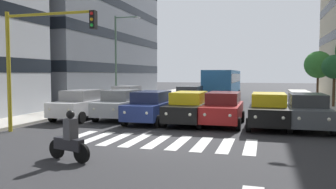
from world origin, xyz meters
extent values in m
plane|color=#2D2D30|center=(0.00, 0.00, 0.00)|extent=(180.00, 180.00, 0.00)
cube|color=slate|center=(15.24, -20.52, 8.17)|extent=(9.83, 21.95, 16.35)
cube|color=black|center=(15.24, -20.52, 3.27)|extent=(9.87, 21.99, 0.90)
cube|color=black|center=(15.24, -20.52, 6.54)|extent=(9.87, 21.99, 0.90)
cube|color=black|center=(15.24, -20.52, 9.81)|extent=(9.87, 21.99, 0.90)
cube|color=silver|center=(-3.60, 0.00, 0.00)|extent=(0.45, 2.80, 0.01)
cube|color=silver|center=(-2.70, 0.00, 0.00)|extent=(0.45, 2.80, 0.01)
cube|color=silver|center=(-1.80, 0.00, 0.00)|extent=(0.45, 2.80, 0.01)
cube|color=silver|center=(-0.90, 0.00, 0.00)|extent=(0.45, 2.80, 0.01)
cube|color=silver|center=(0.00, 0.00, 0.00)|extent=(0.45, 2.80, 0.01)
cube|color=silver|center=(0.90, 0.00, 0.00)|extent=(0.45, 2.80, 0.01)
cube|color=silver|center=(1.80, 0.00, 0.00)|extent=(0.45, 2.80, 0.01)
cube|color=silver|center=(2.70, 0.00, 0.00)|extent=(0.45, 2.80, 0.01)
cube|color=silver|center=(3.60, 0.00, 0.00)|extent=(0.45, 2.80, 0.01)
cube|color=#474C51|center=(-6.06, -4.70, 0.72)|extent=(1.80, 4.40, 0.80)
cube|color=#343639|center=(-6.06, -4.90, 1.42)|extent=(1.58, 2.46, 0.60)
cylinder|color=black|center=(-6.96, -3.25, 0.32)|extent=(0.22, 0.64, 0.64)
cylinder|color=black|center=(-5.16, -3.25, 0.32)|extent=(0.22, 0.64, 0.64)
cylinder|color=black|center=(-6.96, -6.15, 0.32)|extent=(0.22, 0.64, 0.64)
cylinder|color=black|center=(-5.16, -6.15, 0.32)|extent=(0.22, 0.64, 0.64)
sphere|color=white|center=(-6.63, -2.55, 0.80)|extent=(0.18, 0.18, 0.18)
sphere|color=white|center=(-5.48, -2.55, 0.80)|extent=(0.18, 0.18, 0.18)
cube|color=black|center=(-4.27, -4.65, 0.72)|extent=(1.80, 4.40, 0.80)
cube|color=yellow|center=(-4.27, -4.85, 1.42)|extent=(1.58, 2.46, 0.60)
cylinder|color=black|center=(-5.17, -3.19, 0.32)|extent=(0.22, 0.64, 0.64)
cylinder|color=black|center=(-3.37, -3.19, 0.32)|extent=(0.22, 0.64, 0.64)
cylinder|color=black|center=(-5.17, -6.10, 0.32)|extent=(0.22, 0.64, 0.64)
cylinder|color=black|center=(-3.37, -6.10, 0.32)|extent=(0.22, 0.64, 0.64)
sphere|color=white|center=(-4.85, -2.50, 0.80)|extent=(0.18, 0.18, 0.18)
sphere|color=white|center=(-3.69, -2.50, 0.80)|extent=(0.18, 0.18, 0.18)
cube|color=maroon|center=(-2.00, -4.85, 0.72)|extent=(1.80, 4.40, 0.80)
cube|color=maroon|center=(-2.00, -5.05, 1.42)|extent=(1.58, 2.46, 0.60)
cylinder|color=black|center=(-2.90, -3.40, 0.32)|extent=(0.22, 0.64, 0.64)
cylinder|color=black|center=(-1.10, -3.40, 0.32)|extent=(0.22, 0.64, 0.64)
cylinder|color=black|center=(-2.90, -6.30, 0.32)|extent=(0.22, 0.64, 0.64)
cylinder|color=black|center=(-1.10, -6.30, 0.32)|extent=(0.22, 0.64, 0.64)
sphere|color=white|center=(-2.57, -2.70, 0.80)|extent=(0.18, 0.18, 0.18)
sphere|color=white|center=(-1.42, -2.70, 0.80)|extent=(0.18, 0.18, 0.18)
cube|color=black|center=(-0.19, -4.68, 0.72)|extent=(1.80, 4.40, 0.80)
cube|color=yellow|center=(-0.19, -4.88, 1.42)|extent=(1.58, 2.46, 0.60)
cylinder|color=black|center=(-1.09, -3.23, 0.32)|extent=(0.22, 0.64, 0.64)
cylinder|color=black|center=(0.71, -3.23, 0.32)|extent=(0.22, 0.64, 0.64)
cylinder|color=black|center=(-1.09, -6.14, 0.32)|extent=(0.22, 0.64, 0.64)
cylinder|color=black|center=(0.71, -6.14, 0.32)|extent=(0.22, 0.64, 0.64)
sphere|color=white|center=(-0.76, -2.53, 0.80)|extent=(0.18, 0.18, 0.18)
sphere|color=white|center=(0.39, -2.53, 0.80)|extent=(0.18, 0.18, 0.18)
cube|color=navy|center=(1.93, -4.65, 0.72)|extent=(1.80, 4.40, 0.80)
cube|color=#1D2547|center=(1.93, -4.85, 1.42)|extent=(1.58, 2.46, 0.60)
cylinder|color=black|center=(1.03, -3.19, 0.32)|extent=(0.22, 0.64, 0.64)
cylinder|color=black|center=(2.83, -3.19, 0.32)|extent=(0.22, 0.64, 0.64)
cylinder|color=black|center=(1.03, -6.10, 0.32)|extent=(0.22, 0.64, 0.64)
cylinder|color=black|center=(2.83, -6.10, 0.32)|extent=(0.22, 0.64, 0.64)
sphere|color=white|center=(1.35, -2.50, 0.80)|extent=(0.18, 0.18, 0.18)
sphere|color=white|center=(2.50, -2.50, 0.80)|extent=(0.18, 0.18, 0.18)
cube|color=#B2B7BC|center=(4.13, -5.62, 0.72)|extent=(1.80, 4.40, 0.80)
cube|color=slate|center=(4.13, -5.82, 1.42)|extent=(1.58, 2.46, 0.60)
cylinder|color=black|center=(3.23, -4.17, 0.32)|extent=(0.22, 0.64, 0.64)
cylinder|color=black|center=(5.03, -4.17, 0.32)|extent=(0.22, 0.64, 0.64)
cylinder|color=black|center=(3.23, -7.07, 0.32)|extent=(0.22, 0.64, 0.64)
cylinder|color=black|center=(5.03, -7.07, 0.32)|extent=(0.22, 0.64, 0.64)
sphere|color=white|center=(3.56, -3.47, 0.80)|extent=(0.18, 0.18, 0.18)
sphere|color=white|center=(4.71, -3.47, 0.80)|extent=(0.18, 0.18, 0.18)
cube|color=silver|center=(6.36, -4.87, 0.72)|extent=(1.80, 4.40, 0.80)
cube|color=gray|center=(6.36, -5.07, 1.42)|extent=(1.58, 2.46, 0.60)
cylinder|color=black|center=(5.46, -3.42, 0.32)|extent=(0.22, 0.64, 0.64)
cylinder|color=black|center=(7.26, -3.42, 0.32)|extent=(0.22, 0.64, 0.64)
cylinder|color=black|center=(5.46, -6.32, 0.32)|extent=(0.22, 0.64, 0.64)
cylinder|color=black|center=(7.26, -6.32, 0.32)|extent=(0.22, 0.64, 0.64)
sphere|color=white|center=(5.79, -2.72, 0.80)|extent=(0.18, 0.18, 0.18)
sphere|color=white|center=(6.94, -2.72, 0.80)|extent=(0.18, 0.18, 0.18)
cube|color=#474C51|center=(1.55, -12.72, 0.72)|extent=(1.80, 4.40, 0.80)
cube|color=#343639|center=(1.55, -12.92, 1.42)|extent=(1.58, 2.46, 0.60)
cylinder|color=black|center=(0.65, -11.26, 0.32)|extent=(0.22, 0.64, 0.64)
cylinder|color=black|center=(2.45, -11.26, 0.32)|extent=(0.22, 0.64, 0.64)
cylinder|color=black|center=(0.65, -14.17, 0.32)|extent=(0.22, 0.64, 0.64)
cylinder|color=black|center=(2.45, -14.17, 0.32)|extent=(0.22, 0.64, 0.64)
sphere|color=white|center=(0.98, -10.57, 0.80)|extent=(0.18, 0.18, 0.18)
sphere|color=white|center=(2.13, -10.57, 0.80)|extent=(0.18, 0.18, 0.18)
cube|color=silver|center=(6.53, -11.89, 0.72)|extent=(1.80, 4.40, 0.80)
cube|color=gray|center=(6.53, -12.09, 1.42)|extent=(1.58, 2.46, 0.60)
cylinder|color=black|center=(5.63, -10.44, 0.32)|extent=(0.22, 0.64, 0.64)
cylinder|color=black|center=(7.43, -10.44, 0.32)|extent=(0.22, 0.64, 0.64)
cylinder|color=black|center=(5.63, -13.35, 0.32)|extent=(0.22, 0.64, 0.64)
cylinder|color=black|center=(7.43, -13.35, 0.32)|extent=(0.22, 0.64, 0.64)
sphere|color=white|center=(5.96, -9.74, 0.80)|extent=(0.18, 0.18, 0.18)
sphere|color=white|center=(7.11, -9.74, 0.80)|extent=(0.18, 0.18, 0.18)
cube|color=#286BAD|center=(-0.19, -20.10, 1.75)|extent=(2.50, 10.50, 2.50)
cube|color=black|center=(-0.19, -20.10, 2.30)|extent=(2.52, 9.87, 0.80)
cylinder|color=black|center=(-1.44, -16.42, 0.50)|extent=(0.28, 1.00, 1.00)
cylinder|color=black|center=(1.06, -16.42, 0.50)|extent=(0.28, 1.00, 1.00)
cylinder|color=black|center=(-1.44, -23.25, 0.50)|extent=(0.28, 1.00, 1.00)
cylinder|color=black|center=(1.06, -23.25, 0.50)|extent=(0.28, 1.00, 1.00)
cylinder|color=black|center=(2.25, 3.43, 0.30)|extent=(0.61, 0.25, 0.60)
cylinder|color=black|center=(1.18, 3.72, 0.30)|extent=(0.61, 0.25, 0.60)
cube|color=#232328|center=(1.72, 3.57, 0.52)|extent=(1.12, 0.52, 0.36)
cube|color=#4C4C51|center=(1.62, 3.60, 1.00)|extent=(0.36, 0.42, 0.64)
sphere|color=black|center=(1.62, 3.60, 1.44)|extent=(0.26, 0.26, 0.26)
cylinder|color=#AD991E|center=(7.29, -0.23, 2.75)|extent=(0.18, 0.18, 5.50)
cylinder|color=#AD991E|center=(5.09, -0.23, 5.30)|extent=(4.39, 0.12, 0.12)
cube|color=black|center=(2.90, -0.23, 4.95)|extent=(0.24, 0.28, 0.76)
sphere|color=red|center=(2.90, -0.08, 5.19)|extent=(0.14, 0.14, 0.14)
sphere|color=orange|center=(2.90, -0.08, 4.95)|extent=(0.14, 0.14, 0.14)
sphere|color=green|center=(2.90, -0.08, 4.71)|extent=(0.14, 0.14, 0.14)
cylinder|color=#4C6B56|center=(8.29, -13.84, 3.88)|extent=(0.16, 0.16, 7.47)
cylinder|color=#4C6B56|center=(7.28, -13.84, 7.47)|extent=(2.02, 0.10, 0.10)
ellipsoid|color=#B7BCC1|center=(6.27, -13.84, 7.37)|extent=(0.56, 0.28, 0.20)
cylinder|color=#513823|center=(-9.22, -15.88, 1.41)|extent=(0.20, 0.20, 2.52)
sphere|color=#235B2D|center=(-9.22, -15.88, 3.23)|extent=(1.87, 1.87, 1.87)
cylinder|color=#513823|center=(-8.87, -21.66, 1.47)|extent=(0.20, 0.20, 2.64)
sphere|color=#387F33|center=(-8.87, -21.66, 3.55)|extent=(2.54, 2.54, 2.54)
camera|label=1|loc=(-4.05, 12.41, 2.68)|focal=35.47mm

